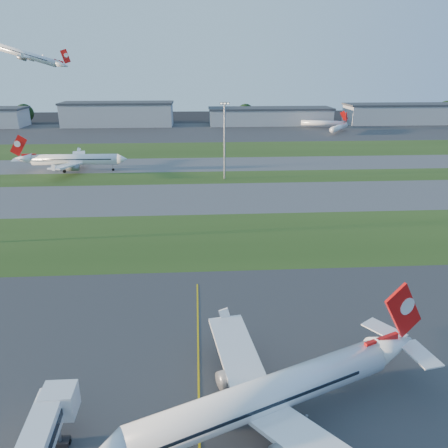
{
  "coord_description": "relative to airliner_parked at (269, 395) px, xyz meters",
  "views": [
    {
      "loc": [
        5.34,
        -40.15,
        36.94
      ],
      "look_at": [
        10.6,
        42.3,
        7.0
      ],
      "focal_mm": 35.0,
      "sensor_mm": 36.0,
      "label": 1
    }
  ],
  "objects": [
    {
      "name": "airliner_departing",
      "position": [
        -92.1,
        208.74,
        37.96
      ],
      "size": [
        35.98,
        30.56,
        11.24
      ],
      "rotation": [
        0.0,
        0.0,
        -0.01
      ],
      "color": "white"
    },
    {
      "name": "tree_west",
      "position": [
        -122.45,
        273.28,
        3.03
      ],
      "size": [
        12.1,
        12.1,
        13.2
      ],
      "color": "black",
      "rests_on": "ground"
    },
    {
      "name": "airliner_parked",
      "position": [
        0.0,
        0.0,
        0.0
      ],
      "size": [
        35.36,
        30.05,
        11.71
      ],
      "rotation": [
        0.0,
        0.0,
        0.4
      ],
      "color": "white",
      "rests_on": "ground"
    },
    {
      "name": "hangar_west",
      "position": [
        -57.45,
        258.28,
        3.52
      ],
      "size": [
        71.4,
        23.0,
        15.2
      ],
      "color": "#ABAEB4",
      "rests_on": "ground"
    },
    {
      "name": "mini_jet_near",
      "position": [
        76.94,
        217.94,
        -0.83
      ],
      "size": [
        17.75,
        24.47,
        9.48
      ],
      "rotation": [
        0.0,
        0.0,
        0.96
      ],
      "color": "white",
      "rests_on": "ground"
    },
    {
      "name": "apron_far",
      "position": [
        -12.45,
        228.28,
        -4.11
      ],
      "size": [
        400.0,
        80.0,
        0.01
      ],
      "primitive_type": "cube",
      "color": "#333335",
      "rests_on": "ground"
    },
    {
      "name": "tree_east",
      "position": [
        102.55,
        270.28,
        2.05
      ],
      "size": [
        10.45,
        10.45,
        11.4
      ],
      "color": "black",
      "rests_on": "ground"
    },
    {
      "name": "tree_far_east",
      "position": [
        172.55,
        274.28,
        3.35
      ],
      "size": [
        12.65,
        12.65,
        13.8
      ],
      "color": "black",
      "rests_on": "ground"
    },
    {
      "name": "taxiway_b",
      "position": [
        -12.45,
        135.28,
        -4.11
      ],
      "size": [
        300.0,
        26.0,
        0.01
      ],
      "primitive_type": "cube",
      "color": "#515154",
      "rests_on": "ground"
    },
    {
      "name": "airliner_taxiing",
      "position": [
        -52.32,
        126.35,
        0.15
      ],
      "size": [
        38.9,
        33.01,
        12.14
      ],
      "rotation": [
        0.0,
        0.0,
        3.12
      ],
      "color": "white",
      "rests_on": "ground"
    },
    {
      "name": "taxiway_a",
      "position": [
        -12.45,
        88.28,
        -4.11
      ],
      "size": [
        300.0,
        32.0,
        0.01
      ],
      "primitive_type": "cube",
      "color": "#515154",
      "rests_on": "ground"
    },
    {
      "name": "apron_near",
      "position": [
        -12.45,
        3.28,
        -4.11
      ],
      "size": [
        300.0,
        70.0,
        0.01
      ],
      "primitive_type": "cube",
      "color": "#333335",
      "rests_on": "ground"
    },
    {
      "name": "light_mast_centre",
      "position": [
        2.55,
        111.28,
        10.7
      ],
      "size": [
        3.2,
        0.7,
        25.8
      ],
      "color": "gray",
      "rests_on": "ground"
    },
    {
      "name": "tree_mid_west",
      "position": [
        -32.45,
        269.28,
        1.72
      ],
      "size": [
        9.9,
        9.9,
        10.8
      ],
      "color": "black",
      "rests_on": "ground"
    },
    {
      "name": "mini_jet_far",
      "position": [
        72.53,
        238.35,
        -0.83
      ],
      "size": [
        28.09,
        9.73,
        9.48
      ],
      "rotation": [
        0.0,
        0.0,
        -0.26
      ],
      "color": "white",
      "rests_on": "ground"
    },
    {
      "name": "yellow_line",
      "position": [
        -7.45,
        3.28,
        -4.11
      ],
      "size": [
        0.25,
        60.0,
        0.02
      ],
      "primitive_type": "cube",
      "color": "gold",
      "rests_on": "ground"
    },
    {
      "name": "hangar_far_east",
      "position": [
        142.55,
        258.28,
        2.52
      ],
      "size": [
        96.9,
        23.0,
        13.2
      ],
      "color": "#ABAEB4",
      "rests_on": "ground"
    },
    {
      "name": "hangar_east",
      "position": [
        42.55,
        258.28,
        1.52
      ],
      "size": [
        81.6,
        23.0,
        11.2
      ],
      "color": "#ABAEB4",
      "rests_on": "ground"
    },
    {
      "name": "ground",
      "position": [
        -12.45,
        3.28,
        -4.11
      ],
      "size": [
        700.0,
        700.0,
        0.0
      ],
      "primitive_type": "plane",
      "color": "black",
      "rests_on": "ground"
    },
    {
      "name": "grass_strip_c",
      "position": [
        -12.45,
        168.28,
        -4.11
      ],
      "size": [
        300.0,
        40.0,
        0.01
      ],
      "primitive_type": "cube",
      "color": "#284316",
      "rests_on": "ground"
    },
    {
      "name": "tree_mid_east",
      "position": [
        27.55,
        272.28,
        2.7
      ],
      "size": [
        11.55,
        11.55,
        12.6
      ],
      "color": "black",
      "rests_on": "ground"
    },
    {
      "name": "grass_strip_b",
      "position": [
        -12.45,
        113.28,
        -4.11
      ],
      "size": [
        300.0,
        18.0,
        0.01
      ],
      "primitive_type": "cube",
      "color": "#284316",
      "rests_on": "ground"
    },
    {
      "name": "grass_strip_a",
      "position": [
        -12.45,
        55.28,
        -4.11
      ],
      "size": [
        300.0,
        34.0,
        0.01
      ],
      "primitive_type": "cube",
      "color": "#284316",
      "rests_on": "ground"
    }
  ]
}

